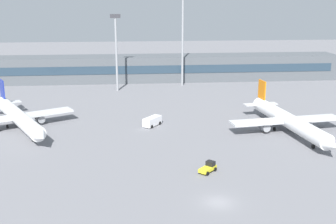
{
  "coord_description": "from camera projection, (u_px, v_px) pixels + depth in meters",
  "views": [
    {
      "loc": [
        -12.44,
        -54.81,
        28.83
      ],
      "look_at": [
        -3.73,
        40.0,
        3.0
      ],
      "focal_mm": 44.83,
      "sensor_mm": 36.0,
      "label": 1
    }
  ],
  "objects": [
    {
      "name": "ground_plane",
      "position": [
        184.0,
        124.0,
        99.77
      ],
      "size": [
        400.0,
        400.0,
        0.0
      ],
      "primitive_type": "plane",
      "color": "slate"
    },
    {
      "name": "terminal_building",
      "position": [
        164.0,
        68.0,
        151.8
      ],
      "size": [
        126.21,
        12.13,
        9.0
      ],
      "color": "#4C5156",
      "rests_on": "ground_plane"
    },
    {
      "name": "airplane_near",
      "position": [
        288.0,
        121.0,
        92.49
      ],
      "size": [
        25.85,
        36.85,
        9.11
      ],
      "color": "silver",
      "rests_on": "ground_plane"
    },
    {
      "name": "airplane_mid",
      "position": [
        18.0,
        117.0,
        95.26
      ],
      "size": [
        24.54,
        33.83,
        9.14
      ],
      "color": "white",
      "rests_on": "ground_plane"
    },
    {
      "name": "baggage_tug_yellow",
      "position": [
        208.0,
        167.0,
        71.93
      ],
      "size": [
        3.57,
        3.64,
        1.75
      ],
      "color": "yellow",
      "rests_on": "ground_plane"
    },
    {
      "name": "service_van_white",
      "position": [
        152.0,
        121.0,
        97.94
      ],
      "size": [
        4.74,
        5.35,
        2.08
      ],
      "color": "white",
      "rests_on": "ground_plane"
    },
    {
      "name": "floodlight_tower_west",
      "position": [
        116.0,
        47.0,
        132.07
      ],
      "size": [
        3.2,
        0.8,
        24.19
      ],
      "color": "gray",
      "rests_on": "ground_plane"
    },
    {
      "name": "floodlight_tower_east",
      "position": [
        183.0,
        35.0,
        139.35
      ],
      "size": [
        3.2,
        0.8,
        29.82
      ],
      "color": "gray",
      "rests_on": "ground_plane"
    }
  ]
}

